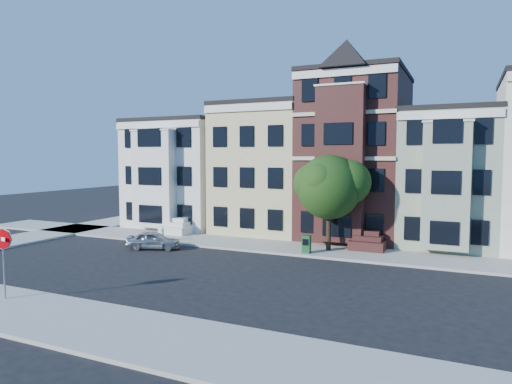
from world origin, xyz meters
The scene contains 12 objects.
ground centered at (0.00, 0.00, 0.00)m, with size 120.00×120.00×0.00m, color black.
far_sidewalk centered at (0.00, 8.00, 0.07)m, with size 60.00×4.00×0.15m, color #9E9B93.
near_sidewalk centered at (0.00, -8.00, 0.07)m, with size 60.00×4.00×0.15m, color #9E9B93.
house_white centered at (-15.00, 14.50, 4.50)m, with size 8.00×9.00×9.00m, color white.
house_yellow centered at (-7.00, 14.50, 5.00)m, with size 7.00×9.00×10.00m, color #CBBE89.
house_brown centered at (0.00, 14.50, 6.00)m, with size 7.00×9.00×12.00m, color #391916.
house_green centered at (6.50, 14.50, 4.50)m, with size 6.00×9.00×9.00m, color gray.
street_tree centered at (-0.30, 8.09, 3.91)m, with size 6.47×6.47×7.53m, color #284F19, non-canonical shape.
parked_car centered at (-11.10, 4.24, 0.60)m, with size 1.41×3.50×1.19m, color #A8ABAF.
newspaper_box centered at (-1.29, 6.65, 0.70)m, with size 0.50×0.44×1.11m, color #1B5228.
fire_hydrant centered at (-11.92, 6.30, 0.52)m, with size 0.26×0.26×0.74m, color silver.
stop_sign centered at (-9.94, -7.37, 1.85)m, with size 0.93×0.13×3.39m, color #AD0005, non-canonical shape.
Camera 1 is at (7.48, -20.04, 6.10)m, focal length 32.00 mm.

